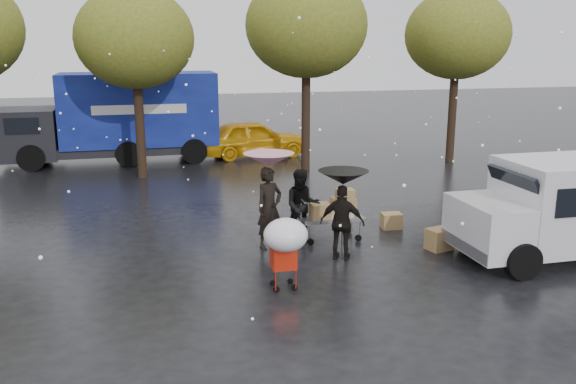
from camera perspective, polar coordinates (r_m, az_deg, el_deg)
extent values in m
plane|color=black|center=(13.15, 2.94, -6.98)|extent=(90.00, 90.00, 0.00)
imported|color=black|center=(14.06, -1.77, -1.49)|extent=(0.82, 0.71, 1.91)
imported|color=black|center=(14.48, 1.32, -1.31)|extent=(0.96, 0.80, 1.77)
imported|color=black|center=(13.36, 5.10, -2.88)|extent=(1.06, 0.84, 1.68)
cylinder|color=#4C4C4C|center=(14.03, -1.77, -1.14)|extent=(0.02, 0.02, 2.08)
cone|color=#ED6178|center=(13.80, -1.80, 3.04)|extent=(1.16, 1.16, 0.30)
sphere|color=#4C4C4C|center=(13.80, -1.80, 3.16)|extent=(0.06, 0.06, 0.06)
cylinder|color=#4C4C4C|center=(13.34, 5.11, -2.52)|extent=(0.02, 0.02, 1.85)
cone|color=black|center=(13.11, 5.19, 1.36)|extent=(1.10, 1.10, 0.30)
sphere|color=#4C4C4C|center=(13.10, 5.20, 1.49)|extent=(0.06, 0.06, 0.06)
cube|color=slate|center=(14.77, 4.03, -2.39)|extent=(1.50, 0.80, 0.08)
cylinder|color=slate|center=(14.49, 1.22, -1.65)|extent=(0.04, 0.04, 0.60)
cube|color=olive|center=(14.90, 5.21, -1.30)|extent=(0.55, 0.45, 0.40)
cube|color=olive|center=(14.53, 3.04, -1.76)|extent=(0.45, 0.40, 0.35)
cube|color=olive|center=(14.57, 5.37, -0.27)|extent=(0.40, 0.35, 0.28)
cube|color=#C4B288|center=(14.75, 4.22, -2.00)|extent=(0.90, 0.55, 0.12)
cylinder|color=black|center=(14.45, 2.12, -4.69)|extent=(0.16, 0.05, 0.16)
cylinder|color=black|center=(15.03, 1.44, -3.94)|extent=(0.16, 0.05, 0.16)
cylinder|color=black|center=(14.81, 6.60, -4.30)|extent=(0.16, 0.05, 0.16)
cylinder|color=black|center=(15.38, 5.76, -3.59)|extent=(0.16, 0.05, 0.16)
cube|color=#B41C0A|center=(11.80, -0.43, -6.07)|extent=(0.47, 0.41, 0.45)
cylinder|color=#B41C0A|center=(11.51, -0.21, -4.65)|extent=(0.42, 0.02, 0.02)
cylinder|color=#4C4C4C|center=(11.53, -0.21, -4.98)|extent=(0.02, 0.02, 0.60)
ellipsoid|color=white|center=(11.47, -0.21, -4.04)|extent=(0.84, 0.84, 0.63)
cylinder|color=black|center=(11.84, -1.10, -9.09)|extent=(0.12, 0.04, 0.12)
cylinder|color=black|center=(12.12, -1.45, -8.51)|extent=(0.12, 0.04, 0.12)
cylinder|color=black|center=(11.92, 0.61, -8.92)|extent=(0.12, 0.04, 0.12)
cylinder|color=black|center=(12.20, 0.22, -8.36)|extent=(0.12, 0.04, 0.12)
cube|color=silver|center=(13.73, 18.33, -3.04)|extent=(1.20, 1.95, 1.10)
cube|color=black|center=(13.82, 20.53, 0.54)|extent=(0.37, 1.70, 0.67)
cube|color=slate|center=(13.57, 16.23, -4.85)|extent=(0.12, 1.90, 0.25)
cylinder|color=black|center=(13.23, 21.10, -6.04)|extent=(0.76, 0.28, 0.76)
cylinder|color=black|center=(14.73, 16.90, -3.70)|extent=(0.76, 0.28, 0.76)
cube|color=navy|center=(25.08, -13.74, 7.59)|extent=(6.00, 2.50, 2.80)
cube|color=black|center=(25.50, -23.13, 5.04)|extent=(2.20, 2.40, 1.90)
cube|color=black|center=(25.30, -15.81, 3.96)|extent=(8.00, 2.30, 0.35)
cube|color=silver|center=(23.82, -13.72, 7.52)|extent=(3.50, 0.03, 0.35)
cylinder|color=black|center=(24.47, -22.90, 2.95)|extent=(1.00, 0.30, 1.00)
cylinder|color=black|center=(26.71, -22.20, 3.85)|extent=(1.00, 0.30, 1.00)
cylinder|color=black|center=(24.26, -8.76, 3.80)|extent=(1.00, 0.30, 1.00)
cylinder|color=black|center=(26.52, -9.25, 4.63)|extent=(1.00, 0.30, 1.00)
cube|color=olive|center=(14.53, 13.98, -4.30)|extent=(0.64, 0.56, 0.49)
cube|color=olive|center=(15.92, 9.65, -2.67)|extent=(0.55, 0.45, 0.39)
imported|color=orange|center=(25.48, -3.27, 5.04)|extent=(4.67, 2.21, 1.54)
cylinder|color=black|center=(21.87, -13.75, 7.09)|extent=(0.32, 0.32, 4.48)
ellipsoid|color=#375C1A|center=(21.74, -14.15, 13.80)|extent=(4.00, 4.00, 3.40)
cylinder|color=black|center=(22.70, 1.68, 8.24)|extent=(0.32, 0.32, 4.90)
ellipsoid|color=#375C1A|center=(22.60, 1.74, 15.32)|extent=(4.40, 4.40, 3.74)
cylinder|color=black|center=(25.01, 15.17, 7.97)|extent=(0.32, 0.32, 4.62)
ellipsoid|color=#375C1A|center=(24.90, 15.56, 14.02)|extent=(4.00, 4.00, 3.40)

